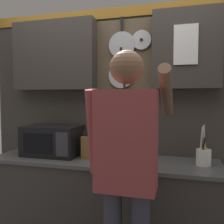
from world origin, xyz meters
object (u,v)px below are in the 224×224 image
object	(u,v)px
knife_block	(89,146)
utensil_crock	(204,156)
microwave	(53,140)
person	(127,161)

from	to	relation	value
knife_block	utensil_crock	distance (m)	1.01
microwave	knife_block	world-z (taller)	same
person	microwave	bearing A→B (deg)	144.41
microwave	knife_block	size ratio (longest dim) A/B	1.86
utensil_crock	knife_block	bearing A→B (deg)	179.95
microwave	person	xyz separation A→B (m)	(0.87, -0.62, 0.01)
microwave	person	bearing A→B (deg)	-35.59
knife_block	person	distance (m)	0.80
microwave	knife_block	bearing A→B (deg)	0.09
knife_block	utensil_crock	world-z (taller)	utensil_crock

